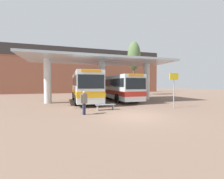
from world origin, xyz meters
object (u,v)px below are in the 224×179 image
at_px(transit_bus_left_bay, 85,86).
at_px(parked_car_street, 112,89).
at_px(transit_bus_center_bay, 117,87).
at_px(info_sign_platform, 174,83).
at_px(waiting_bench_near_pillar, 105,106).
at_px(pedestrian_waiting, 84,100).
at_px(poplar_tree_behind_left, 134,56).

height_order(transit_bus_left_bay, parked_car_street, transit_bus_left_bay).
relative_size(transit_bus_center_bay, info_sign_platform, 3.51).
xyz_separation_m(transit_bus_center_bay, info_sign_platform, (2.65, -7.87, 0.44)).
xyz_separation_m(waiting_bench_near_pillar, pedestrian_waiting, (-1.91, -1.38, 0.67)).
distance_m(transit_bus_center_bay, parked_car_street, 13.62).
distance_m(transit_bus_left_bay, pedestrian_waiting, 7.71).
distance_m(poplar_tree_behind_left, parked_car_street, 9.01).
distance_m(info_sign_platform, poplar_tree_behind_left, 16.66).
xyz_separation_m(pedestrian_waiting, parked_car_street, (8.82, 21.61, 0.00)).
bearing_deg(info_sign_platform, transit_bus_left_bay, 134.89).
distance_m(transit_bus_center_bay, info_sign_platform, 8.32).
height_order(poplar_tree_behind_left, parked_car_street, poplar_tree_behind_left).
distance_m(transit_bus_center_bay, pedestrian_waiting, 10.06).
relative_size(pedestrian_waiting, poplar_tree_behind_left, 0.16).
bearing_deg(info_sign_platform, transit_bus_center_bay, 108.58).
xyz_separation_m(transit_bus_left_bay, parked_car_street, (7.76, 14.03, -0.90)).
xyz_separation_m(waiting_bench_near_pillar, info_sign_platform, (6.12, -0.80, 1.87)).
relative_size(info_sign_platform, pedestrian_waiting, 1.88).
bearing_deg(transit_bus_left_bay, waiting_bench_near_pillar, 98.96).
xyz_separation_m(transit_bus_left_bay, poplar_tree_behind_left, (10.52, 8.40, 5.57)).
bearing_deg(info_sign_platform, pedestrian_waiting, -175.85).
height_order(transit_bus_left_bay, waiting_bench_near_pillar, transit_bus_left_bay).
bearing_deg(poplar_tree_behind_left, info_sign_platform, -102.93).
bearing_deg(parked_car_street, transit_bus_left_bay, -117.06).
height_order(info_sign_platform, parked_car_street, info_sign_platform).
bearing_deg(poplar_tree_behind_left, transit_bus_center_bay, -129.39).
bearing_deg(transit_bus_left_bay, parked_car_street, -117.89).
relative_size(transit_bus_center_bay, poplar_tree_behind_left, 1.06).
distance_m(transit_bus_center_bay, poplar_tree_behind_left, 11.29).
distance_m(info_sign_platform, pedestrian_waiting, 8.14).
xyz_separation_m(waiting_bench_near_pillar, parked_car_street, (6.90, 20.23, 0.67)).
bearing_deg(parked_car_street, info_sign_platform, -90.23).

